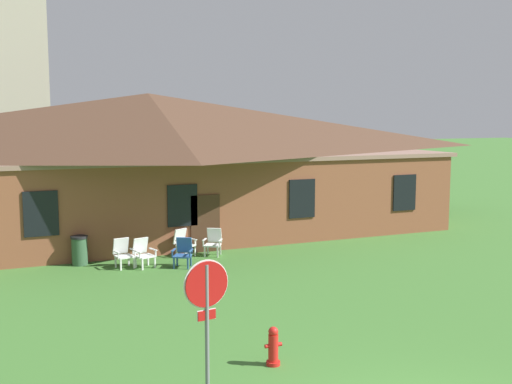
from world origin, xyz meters
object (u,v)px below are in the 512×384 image
at_px(lawn_chair_middle, 183,242).
at_px(lawn_chair_by_porch, 123,252).
at_px(stop_sign, 207,306).
at_px(fire_hydrant, 273,347).
at_px(lawn_chair_near_door, 143,252).
at_px(trash_bin, 80,250).
at_px(lawn_chair_left_end, 183,252).
at_px(lawn_chair_right_end, 213,241).

bearing_deg(lawn_chair_middle, lawn_chair_by_porch, -159.34).
relative_size(stop_sign, fire_hydrant, 3.34).
distance_m(stop_sign, lawn_chair_near_door, 10.60).
relative_size(lawn_chair_middle, fire_hydrant, 1.21).
bearing_deg(fire_hydrant, stop_sign, -141.83).
height_order(lawn_chair_middle, trash_bin, trash_bin).
relative_size(lawn_chair_by_porch, lawn_chair_near_door, 1.00).
relative_size(lawn_chair_left_end, fire_hydrant, 1.21).
height_order(lawn_chair_right_end, trash_bin, trash_bin).
bearing_deg(trash_bin, lawn_chair_near_door, -30.55).
height_order(stop_sign, lawn_chair_left_end, stop_sign).
height_order(lawn_chair_by_porch, lawn_chair_near_door, same).
bearing_deg(lawn_chair_right_end, fire_hydrant, -102.01).
xyz_separation_m(lawn_chair_left_end, fire_hydrant, (-0.61, -8.52, -0.12)).
bearing_deg(fire_hydrant, lawn_chair_left_end, 85.93).
xyz_separation_m(lawn_chair_left_end, trash_bin, (-3.12, 1.57, -0.00)).
relative_size(lawn_chair_by_porch, fire_hydrant, 1.21).
height_order(lawn_chair_near_door, lawn_chair_middle, same).
bearing_deg(trash_bin, stop_sign, -86.78).
bearing_deg(lawn_chair_right_end, lawn_chair_middle, 162.47).
xyz_separation_m(stop_sign, fire_hydrant, (1.86, 1.46, -1.50)).
bearing_deg(lawn_chair_middle, fire_hydrant, -96.02).
height_order(lawn_chair_near_door, trash_bin, trash_bin).
bearing_deg(stop_sign, lawn_chair_left_end, 76.12).
height_order(lawn_chair_by_porch, lawn_chair_middle, same).
distance_m(lawn_chair_by_porch, trash_bin, 1.56).
bearing_deg(lawn_chair_by_porch, lawn_chair_left_end, -20.26).
bearing_deg(fire_hydrant, trash_bin, 103.96).
xyz_separation_m(lawn_chair_near_door, lawn_chair_right_end, (2.69, 0.77, 0.00)).
xyz_separation_m(lawn_chair_by_porch, lawn_chair_right_end, (3.30, 0.55, 0.00)).
xyz_separation_m(stop_sign, lawn_chair_right_end, (3.93, 11.20, -1.37)).
bearing_deg(lawn_chair_left_end, lawn_chair_near_door, 159.54).
distance_m(lawn_chair_by_porch, lawn_chair_near_door, 0.65).
bearing_deg(lawn_chair_right_end, lawn_chair_near_door, -164.08).
xyz_separation_m(lawn_chair_by_porch, lawn_chair_left_end, (1.84, -0.68, 0.00)).
distance_m(lawn_chair_right_end, fire_hydrant, 9.96).
height_order(stop_sign, lawn_chair_right_end, stop_sign).
relative_size(lawn_chair_by_porch, lawn_chair_right_end, 1.00).
distance_m(stop_sign, lawn_chair_by_porch, 10.76).
bearing_deg(lawn_chair_by_porch, trash_bin, 145.00).
height_order(lawn_chair_near_door, lawn_chair_right_end, same).
xyz_separation_m(lawn_chair_right_end, trash_bin, (-4.58, 0.35, -0.00)).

